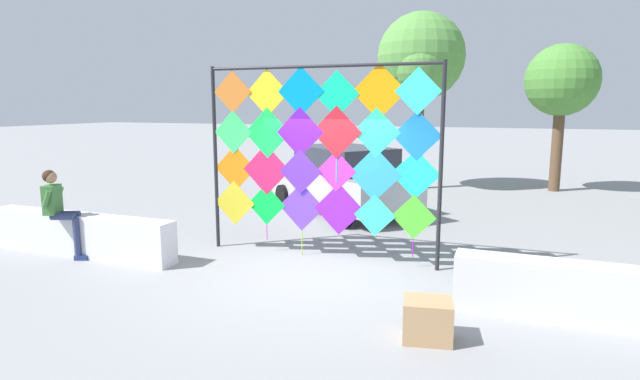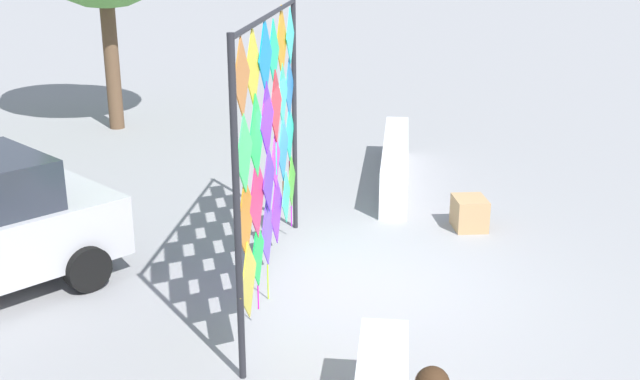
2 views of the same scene
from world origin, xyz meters
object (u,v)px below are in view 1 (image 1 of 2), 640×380
at_px(kite_display_rack, 318,147).
at_px(cardboard_box_large, 427,320).
at_px(seated_vendor, 60,206).
at_px(parked_car, 343,179).
at_px(tree_palm_like, 421,59).
at_px(tree_broadleaf, 561,82).

xyz_separation_m(kite_display_rack, cardboard_box_large, (2.40, -2.62, -1.77)).
relative_size(seated_vendor, parked_car, 0.35).
distance_m(tree_palm_like, tree_broadleaf, 4.50).
xyz_separation_m(tree_palm_like, tree_broadleaf, (4.22, 1.39, -0.73)).
distance_m(kite_display_rack, tree_palm_like, 8.64).
height_order(parked_car, cardboard_box_large, parked_car).
height_order(cardboard_box_large, tree_palm_like, tree_palm_like).
bearing_deg(kite_display_rack, tree_broadleaf, 65.39).
relative_size(seated_vendor, tree_broadleaf, 0.35).
bearing_deg(tree_broadleaf, seated_vendor, -127.17).
distance_m(seated_vendor, parked_car, 6.64).
xyz_separation_m(cardboard_box_large, tree_broadleaf, (2.07, 12.37, 3.22)).
xyz_separation_m(seated_vendor, cardboard_box_large, (6.65, -0.87, -0.72)).
xyz_separation_m(kite_display_rack, seated_vendor, (-4.25, -1.75, -1.05)).
bearing_deg(cardboard_box_large, tree_broadleaf, 80.53).
bearing_deg(cardboard_box_large, seated_vendor, 172.52).
xyz_separation_m(cardboard_box_large, tree_palm_like, (-2.15, 10.98, 3.95)).
height_order(kite_display_rack, tree_broadleaf, tree_broadleaf).
bearing_deg(tree_broadleaf, parked_car, -132.69).
height_order(kite_display_rack, parked_car, kite_display_rack).
xyz_separation_m(kite_display_rack, parked_car, (-0.87, 3.96, -1.14)).
bearing_deg(tree_palm_like, parked_car, -104.34).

